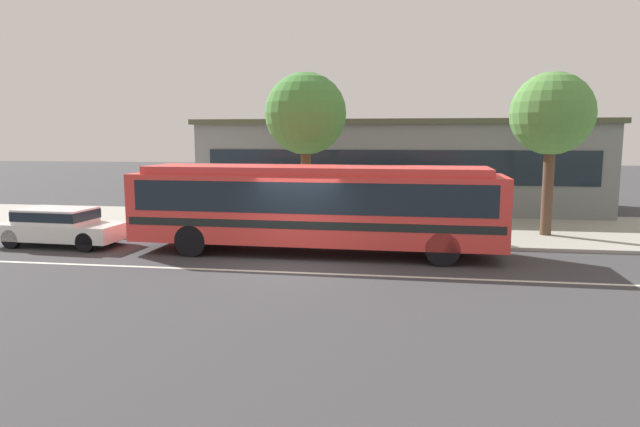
% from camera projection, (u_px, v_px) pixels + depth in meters
% --- Properties ---
extents(ground_plane, '(120.00, 120.00, 0.00)m').
position_uv_depth(ground_plane, '(294.00, 266.00, 16.27)').
color(ground_plane, '#3C3B3E').
extents(sidewalk_slab, '(60.00, 8.00, 0.12)m').
position_uv_depth(sidewalk_slab, '(328.00, 225.00, 23.27)').
color(sidewalk_slab, '#A29F95').
rests_on(sidewalk_slab, ground_plane).
extents(lane_stripe_center, '(56.00, 0.16, 0.01)m').
position_uv_depth(lane_stripe_center, '(288.00, 272.00, 15.49)').
color(lane_stripe_center, silver).
rests_on(lane_stripe_center, ground_plane).
extents(transit_bus, '(11.69, 2.75, 2.79)m').
position_uv_depth(transit_bus, '(315.00, 203.00, 17.76)').
color(transit_bus, '#E13B36').
rests_on(transit_bus, ground_plane).
extents(sedan_behind_bus, '(4.30, 1.99, 1.29)m').
position_uv_depth(sedan_behind_bus, '(60.00, 225.00, 19.17)').
color(sedan_behind_bus, white).
rests_on(sedan_behind_bus, ground_plane).
extents(pedestrian_waiting_near_sign, '(0.48, 0.48, 1.66)m').
position_uv_depth(pedestrian_waiting_near_sign, '(458.00, 212.00, 19.62)').
color(pedestrian_waiting_near_sign, '#17384C').
rests_on(pedestrian_waiting_near_sign, sidewalk_slab).
extents(pedestrian_walking_along_curb, '(0.47, 0.47, 1.63)m').
position_uv_depth(pedestrian_walking_along_curb, '(207.00, 207.00, 21.24)').
color(pedestrian_walking_along_curb, '#1B2C4B').
rests_on(pedestrian_walking_along_curb, sidewalk_slab).
extents(bus_stop_sign, '(0.11, 0.44, 2.40)m').
position_uv_depth(bus_stop_sign, '(414.00, 197.00, 19.10)').
color(bus_stop_sign, gray).
rests_on(bus_stop_sign, sidewalk_slab).
extents(street_tree_near_stop, '(3.09, 3.09, 6.00)m').
position_uv_depth(street_tree_near_stop, '(306.00, 115.00, 21.19)').
color(street_tree_near_stop, brown).
rests_on(street_tree_near_stop, sidewalk_slab).
extents(street_tree_mid_block, '(2.96, 2.96, 5.89)m').
position_uv_depth(street_tree_mid_block, '(552.00, 115.00, 20.11)').
color(street_tree_mid_block, brown).
rests_on(street_tree_mid_block, sidewalk_slab).
extents(station_building, '(19.34, 8.50, 4.50)m').
position_uv_depth(station_building, '(398.00, 164.00, 29.18)').
color(station_building, gray).
rests_on(station_building, ground_plane).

